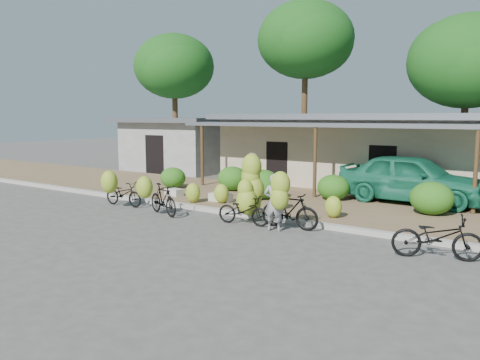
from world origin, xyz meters
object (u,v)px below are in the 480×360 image
object	(u,v)px
bike_center	(248,196)
bystander	(252,176)
tree_back_left	(173,65)
bike_left	(160,197)
tree_center_right	(464,60)
teal_van	(412,178)
vendor	(274,202)
bike_far_right	(437,237)
bike_right	(287,205)
sack_far	(174,192)
tree_far_center	(304,39)
bike_far_left	(120,191)
sack_near	(221,197)

from	to	relation	value
bike_center	bystander	bearing A→B (deg)	23.85
tree_back_left	bike_left	distance (m)	17.54
tree_center_right	teal_van	bearing A→B (deg)	-89.27
bike_center	bystander	world-z (taller)	bike_center
vendor	bystander	size ratio (longest dim) A/B	0.93
bike_center	bike_far_right	size ratio (longest dim) A/B	1.01
vendor	bike_center	bearing A→B (deg)	-35.41
tree_back_left	bike_right	world-z (taller)	tree_back_left
bike_center	bike_left	bearing A→B (deg)	96.99
sack_far	bystander	distance (m)	3.28
tree_far_center	vendor	bearing A→B (deg)	-65.53
bike_left	bike_center	world-z (taller)	bike_center
tree_far_center	sack_far	size ratio (longest dim) A/B	13.59
bike_right	sack_far	xyz separation A→B (m)	(-6.20, 2.01, -0.46)
sack_far	vendor	xyz separation A→B (m)	(5.96, -2.33, 0.56)
tree_back_left	bystander	bearing A→B (deg)	-36.59
tree_center_right	bike_left	xyz separation A→B (m)	(-6.24, -16.00, -5.53)
vendor	sack_far	bearing A→B (deg)	-35.81
tree_far_center	tree_center_right	world-z (taller)	tree_far_center
bike_left	teal_van	xyz separation A→B (m)	(6.37, 6.39, 0.40)
bike_left	tree_back_left	bearing A→B (deg)	59.58
tree_center_right	sack_far	bearing A→B (deg)	-121.06
bike_far_left	bike_right	size ratio (longest dim) A/B	0.96
bike_right	bike_far_right	xyz separation A→B (m)	(4.15, -0.51, -0.20)
sack_far	teal_van	bearing A→B (deg)	24.64
tree_center_right	bike_left	distance (m)	18.04
bike_left	sack_near	bearing A→B (deg)	8.08
vendor	teal_van	size ratio (longest dim) A/B	0.31
tree_back_left	bike_right	bearing A→B (deg)	-38.07
bike_right	sack_near	world-z (taller)	bike_right
tree_back_left	bystander	distance (m)	15.96
tree_center_right	sack_far	size ratio (longest dim) A/B	11.23
vendor	teal_van	distance (m)	6.47
tree_center_right	bike_far_left	world-z (taller)	tree_center_right
bike_right	vendor	size ratio (longest dim) A/B	1.11
tree_far_center	bystander	bearing A→B (deg)	-71.41
tree_far_center	bike_right	world-z (taller)	tree_far_center
tree_far_center	bike_center	size ratio (longest dim) A/B	4.84
bike_left	sack_far	world-z (taller)	bike_left
bike_left	sack_far	distance (m)	3.21
sack_far	bystander	xyz separation A→B (m)	(3.06, 0.95, 0.74)
tree_far_center	bike_far_left	xyz separation A→B (m)	(0.53, -15.21, -7.38)
bike_far_left	bike_far_right	bearing A→B (deg)	-92.98
tree_far_center	bystander	xyz separation A→B (m)	(4.01, -11.91, -6.95)
tree_far_center	sack_near	xyz separation A→B (m)	(3.26, -12.85, -7.68)
bike_far_left	bike_center	size ratio (longest dim) A/B	0.83
tree_center_right	teal_van	xyz separation A→B (m)	(0.12, -9.61, -5.13)
tree_back_left	bike_left	world-z (taller)	tree_back_left
bike_far_left	tree_back_left	bearing A→B (deg)	32.89
bike_far_left	vendor	bearing A→B (deg)	-91.89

